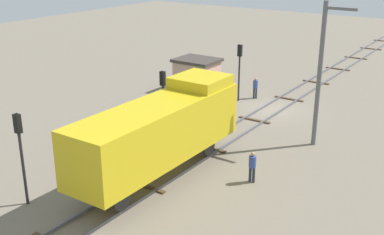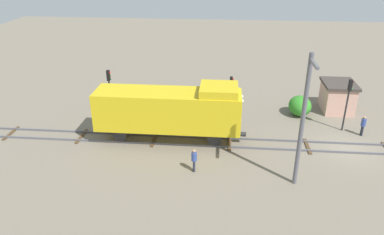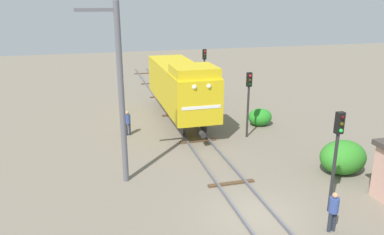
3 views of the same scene
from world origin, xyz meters
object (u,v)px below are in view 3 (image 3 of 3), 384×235
object	(u,v)px
traffic_signal_far	(204,65)
worker_near_track	(334,209)
catenary_mast	(120,92)
traffic_signal_near	(337,144)
locomotive	(181,85)
worker_by_signal	(128,121)
traffic_signal_mid	(249,93)

from	to	relation	value
traffic_signal_far	worker_near_track	bearing A→B (deg)	-93.24
catenary_mast	traffic_signal_near	bearing A→B (deg)	-32.22
locomotive	worker_by_signal	world-z (taller)	locomotive
locomotive	catenary_mast	bearing A→B (deg)	-119.72
traffic_signal_far	worker_by_signal	world-z (taller)	traffic_signal_far
traffic_signal_mid	traffic_signal_far	bearing A→B (deg)	88.90
worker_near_track	locomotive	bearing A→B (deg)	-84.99
traffic_signal_far	traffic_signal_near	bearing A→B (deg)	-91.15
traffic_signal_near	worker_near_track	world-z (taller)	traffic_signal_near
locomotive	catenary_mast	size ratio (longest dim) A/B	1.33
locomotive	worker_near_track	bearing A→B (deg)	-81.12
traffic_signal_mid	catenary_mast	size ratio (longest dim) A/B	0.50
locomotive	traffic_signal_far	distance (m)	6.86
traffic_signal_near	traffic_signal_mid	size ratio (longest dim) A/B	1.03
traffic_signal_near	worker_near_track	xyz separation A→B (m)	(-0.80, -1.30, -2.11)
traffic_signal_far	catenary_mast	distance (m)	17.11
traffic_signal_mid	traffic_signal_far	world-z (taller)	traffic_signal_far
traffic_signal_near	traffic_signal_mid	distance (m)	9.46
traffic_signal_mid	traffic_signal_far	xyz separation A→B (m)	(0.20, 10.43, 0.12)
worker_near_track	worker_by_signal	world-z (taller)	same
traffic_signal_near	catenary_mast	world-z (taller)	catenary_mast
worker_near_track	catenary_mast	world-z (taller)	catenary_mast
locomotive	traffic_signal_near	size ratio (longest dim) A/B	2.59
locomotive	worker_by_signal	bearing A→B (deg)	-152.36
worker_by_signal	catenary_mast	world-z (taller)	catenary_mast
worker_near_track	traffic_signal_far	bearing A→B (deg)	-97.11
traffic_signal_near	worker_near_track	bearing A→B (deg)	-121.55
locomotive	catenary_mast	distance (m)	10.37
traffic_signal_far	catenary_mast	xyz separation A→B (m)	(-8.66, -14.68, 1.48)
traffic_signal_far	worker_by_signal	size ratio (longest dim) A/B	2.67
catenary_mast	worker_near_track	bearing A→B (deg)	-41.11
locomotive	worker_by_signal	distance (m)	5.06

